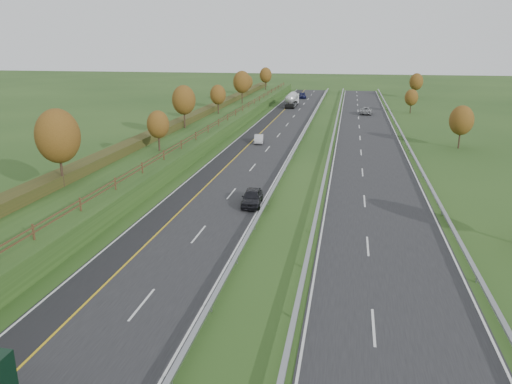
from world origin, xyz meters
TOP-DOWN VIEW (x-y plane):
  - ground at (8.00, 55.00)m, footprint 400.00×400.00m
  - near_carriageway at (0.00, 60.00)m, footprint 10.50×200.00m
  - far_carriageway at (16.50, 60.00)m, footprint 10.50×200.00m
  - hard_shoulder at (-3.75, 60.00)m, footprint 3.00×200.00m
  - lane_markings at (6.40, 59.88)m, footprint 26.75×200.00m
  - embankment_left at (-13.00, 60.00)m, footprint 12.00×200.00m
  - hedge_left at (-15.00, 60.00)m, footprint 2.20×180.00m
  - fence_left at (-8.50, 59.59)m, footprint 0.12×189.06m
  - median_barrier_near at (5.70, 60.00)m, footprint 0.32×200.00m
  - median_barrier_far at (10.80, 60.00)m, footprint 0.32×200.00m
  - outer_barrier_far at (22.30, 60.00)m, footprint 0.32×200.00m
  - trees_left at (-12.64, 56.63)m, footprint 6.64×164.30m
  - trees_far at (29.80, 89.21)m, footprint 8.45×118.60m
  - road_tanker at (-1.25, 112.54)m, footprint 2.40×11.22m
  - car_dark_near at (4.19, 31.60)m, footprint 2.27×4.86m
  - car_silver_mid at (-0.91, 63.47)m, footprint 1.96×4.20m
  - car_small_far at (-0.58, 132.64)m, footprint 2.89×5.59m
  - car_oncoming at (16.93, 101.44)m, footprint 2.89×5.73m

SIDE VIEW (x-z plane):
  - ground at x=8.00m, z-range 0.00..0.00m
  - near_carriageway at x=0.00m, z-range 0.00..0.04m
  - far_carriageway at x=16.50m, z-range 0.00..0.04m
  - hard_shoulder at x=-3.75m, z-range 0.00..0.04m
  - lane_markings at x=6.40m, z-range 0.04..0.05m
  - median_barrier_near at x=5.70m, z-range 0.26..0.97m
  - median_barrier_far at x=10.80m, z-range 0.26..0.97m
  - outer_barrier_far at x=22.30m, z-range 0.26..0.97m
  - car_silver_mid at x=-0.91m, z-range 0.04..1.37m
  - car_small_far at x=-0.58m, z-range 0.04..1.59m
  - car_oncoming at x=16.93m, z-range 0.04..1.59m
  - car_dark_near at x=4.19m, z-range 0.04..1.65m
  - embankment_left at x=-13.00m, z-range 0.00..2.00m
  - road_tanker at x=-1.25m, z-range 0.13..3.59m
  - hedge_left at x=-15.00m, z-range 2.00..3.10m
  - fence_left at x=-8.50m, z-range 2.13..3.33m
  - trees_far at x=29.80m, z-range 0.69..7.81m
  - trees_left at x=-12.64m, z-range 2.53..10.20m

